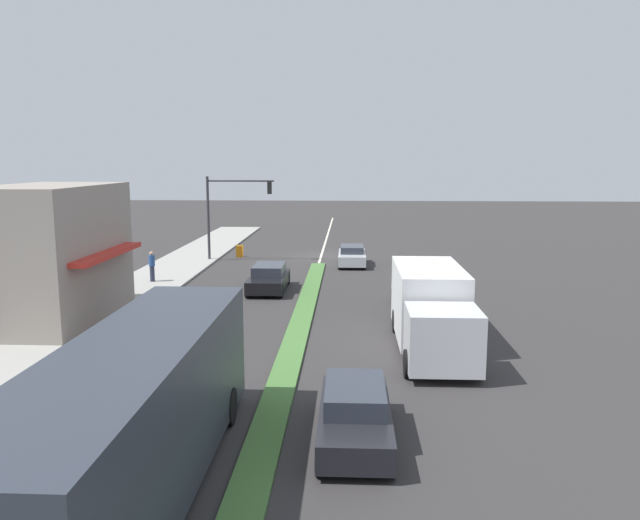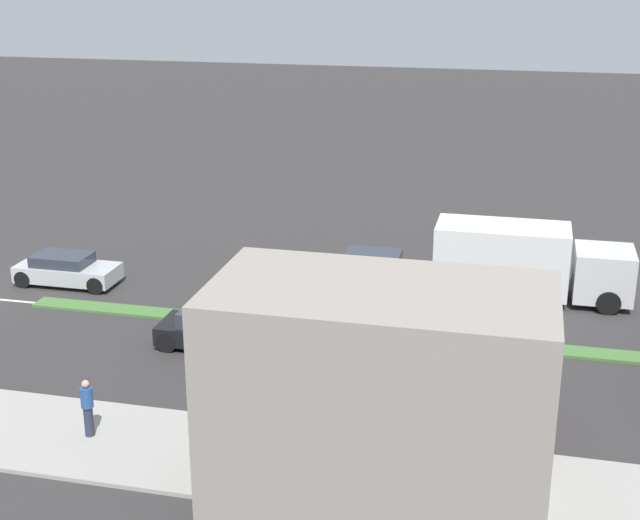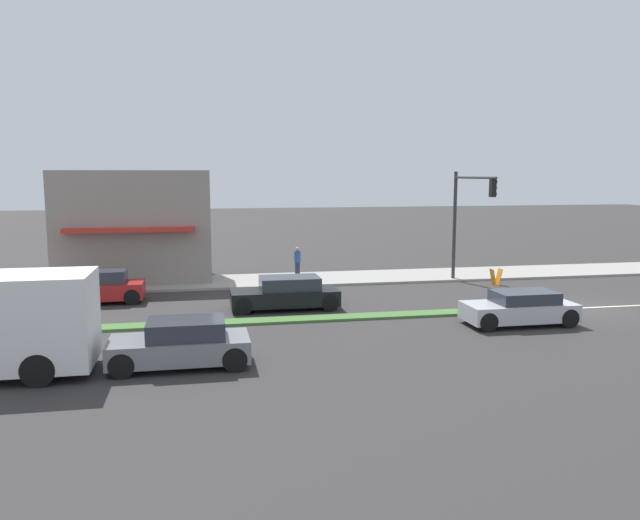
{
  "view_description": "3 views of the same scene",
  "coord_description": "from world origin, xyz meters",
  "views": [
    {
      "loc": [
        -2.04,
        44.33,
        6.77
      ],
      "look_at": [
        -0.55,
        13.39,
        1.82
      ],
      "focal_mm": 35.0,
      "sensor_mm": 36.0,
      "label": 1
    },
    {
      "loc": [
        28.64,
        21.98,
        12.69
      ],
      "look_at": [
        -0.73,
        15.04,
        2.39
      ],
      "focal_mm": 50.0,
      "sensor_mm": 36.0,
      "label": 2
    },
    {
      "loc": [
        -23.13,
        15.76,
        5.6
      ],
      "look_at": [
        1.31,
        11.03,
        2.15
      ],
      "focal_mm": 35.0,
      "sensor_mm": 36.0,
      "label": 3
    }
  ],
  "objects": [
    {
      "name": "ground_plane",
      "position": [
        0.0,
        18.0,
        0.0
      ],
      "size": [
        160.0,
        160.0,
        0.0
      ],
      "primitive_type": "plane",
      "color": "#333030"
    },
    {
      "name": "sidewalk_right",
      "position": [
        9.0,
        18.5,
        0.06
      ],
      "size": [
        4.0,
        73.0,
        0.12
      ],
      "primitive_type": "cube",
      "color": "#9E9B93",
      "rests_on": "ground"
    },
    {
      "name": "lane_marking_center",
      "position": [
        0.0,
        0.0,
        0.0
      ],
      "size": [
        0.16,
        60.0,
        0.01
      ],
      "primitive_type": "cube",
      "color": "beige",
      "rests_on": "ground"
    },
    {
      "name": "building_corner_store",
      "position": [
        10.46,
        19.08,
        2.95
      ],
      "size": [
        4.89,
        7.72,
        5.65
      ],
      "color": "gray",
      "rests_on": "sidewalk_right"
    },
    {
      "name": "traffic_signal_main",
      "position": [
        6.12,
        2.62,
        3.9
      ],
      "size": [
        4.59,
        0.34,
        5.6
      ],
      "color": "#333338",
      "rests_on": "sidewalk_right"
    },
    {
      "name": "pedestrian",
      "position": [
        8.91,
        10.77,
        1.01
      ],
      "size": [
        0.34,
        0.34,
        1.68
      ],
      "color": "#282D42",
      "rests_on": "sidewalk_right"
    },
    {
      "name": "warning_aframe_sign",
      "position": [
        5.73,
        1.1,
        0.43
      ],
      "size": [
        0.45,
        0.53,
        0.84
      ],
      "color": "orange",
      "rests_on": "ground"
    },
    {
      "name": "sedan_silver",
      "position": [
        -2.2,
        4.1,
        0.62
      ],
      "size": [
        1.75,
        4.11,
        1.27
      ],
      "color": "#B7BABF",
      "rests_on": "ground"
    },
    {
      "name": "suv_black",
      "position": [
        2.2,
        12.31,
        0.65
      ],
      "size": [
        1.86,
        4.45,
        1.35
      ],
      "color": "black",
      "rests_on": "ground"
    },
    {
      "name": "hatchback_red",
      "position": [
        5.0,
        20.32,
        0.68
      ],
      "size": [
        1.72,
        4.23,
        1.43
      ],
      "color": "#AD1E1E",
      "rests_on": "ground"
    },
    {
      "name": "suv_grey",
      "position": [
        -5.0,
        16.38,
        0.67
      ],
      "size": [
        1.85,
        4.03,
        1.39
      ],
      "color": "slate",
      "rests_on": "ground"
    }
  ]
}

